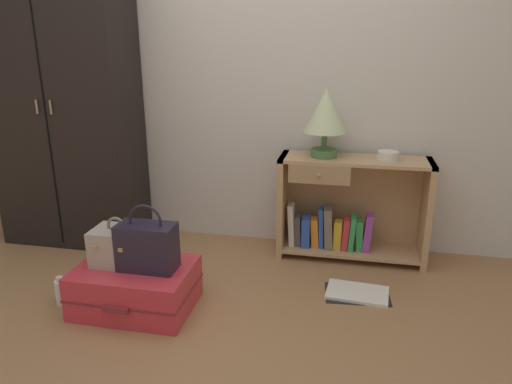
{
  "coord_description": "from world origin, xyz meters",
  "views": [
    {
      "loc": [
        0.67,
        -1.75,
        1.42
      ],
      "look_at": [
        0.13,
        0.87,
        0.55
      ],
      "focal_mm": 33.28,
      "sensor_mm": 36.0,
      "label": 1
    }
  ],
  "objects_px": {
    "suitcase_large": "(136,287)",
    "open_book_on_floor": "(357,293)",
    "table_lamp": "(326,114)",
    "train_case": "(118,246)",
    "bookshelf": "(346,210)",
    "bowl": "(388,156)",
    "bottle": "(61,292)",
    "wardrobe": "(65,102)",
    "handbag": "(147,246)"
  },
  "relations": [
    {
      "from": "handbag",
      "to": "bottle",
      "type": "distance_m",
      "value": 0.6
    },
    {
      "from": "bowl",
      "to": "wardrobe",
      "type": "bearing_deg",
      "value": -178.28
    },
    {
      "from": "suitcase_large",
      "to": "bottle",
      "type": "xyz_separation_m",
      "value": [
        -0.43,
        -0.05,
        -0.05
      ]
    },
    {
      "from": "bowl",
      "to": "open_book_on_floor",
      "type": "xyz_separation_m",
      "value": [
        -0.14,
        -0.51,
        -0.71
      ]
    },
    {
      "from": "wardrobe",
      "to": "suitcase_large",
      "type": "distance_m",
      "value": 1.47
    },
    {
      "from": "handbag",
      "to": "open_book_on_floor",
      "type": "relative_size",
      "value": 0.94
    },
    {
      "from": "bookshelf",
      "to": "bowl",
      "type": "xyz_separation_m",
      "value": [
        0.24,
        -0.01,
        0.39
      ]
    },
    {
      "from": "bowl",
      "to": "open_book_on_floor",
      "type": "bearing_deg",
      "value": -105.49
    },
    {
      "from": "table_lamp",
      "to": "bowl",
      "type": "xyz_separation_m",
      "value": [
        0.4,
        -0.0,
        -0.25
      ]
    },
    {
      "from": "table_lamp",
      "to": "bottle",
      "type": "relative_size",
      "value": 2.59
    },
    {
      "from": "bowl",
      "to": "suitcase_large",
      "type": "xyz_separation_m",
      "value": [
        -1.34,
        -0.9,
        -0.59
      ]
    },
    {
      "from": "bookshelf",
      "to": "train_case",
      "type": "xyz_separation_m",
      "value": [
        -1.2,
        -0.88,
        0.03
      ]
    },
    {
      "from": "bookshelf",
      "to": "table_lamp",
      "type": "xyz_separation_m",
      "value": [
        -0.16,
        -0.01,
        0.64
      ]
    },
    {
      "from": "bowl",
      "to": "train_case",
      "type": "height_order",
      "value": "bowl"
    },
    {
      "from": "bowl",
      "to": "train_case",
      "type": "xyz_separation_m",
      "value": [
        -1.43,
        -0.87,
        -0.37
      ]
    },
    {
      "from": "table_lamp",
      "to": "bowl",
      "type": "distance_m",
      "value": 0.47
    },
    {
      "from": "table_lamp",
      "to": "handbag",
      "type": "relative_size",
      "value": 1.2
    },
    {
      "from": "open_book_on_floor",
      "to": "bottle",
      "type": "bearing_deg",
      "value": -164.89
    },
    {
      "from": "suitcase_large",
      "to": "wardrobe",
      "type": "bearing_deg",
      "value": 135.33
    },
    {
      "from": "bookshelf",
      "to": "bottle",
      "type": "bearing_deg",
      "value": -147.8
    },
    {
      "from": "suitcase_large",
      "to": "train_case",
      "type": "xyz_separation_m",
      "value": [
        -0.1,
        0.02,
        0.23
      ]
    },
    {
      "from": "bowl",
      "to": "open_book_on_floor",
      "type": "relative_size",
      "value": 0.34
    },
    {
      "from": "wardrobe",
      "to": "table_lamp",
      "type": "relative_size",
      "value": 4.6
    },
    {
      "from": "table_lamp",
      "to": "handbag",
      "type": "xyz_separation_m",
      "value": [
        -0.85,
        -0.9,
        -0.59
      ]
    },
    {
      "from": "bowl",
      "to": "bottle",
      "type": "xyz_separation_m",
      "value": [
        -1.76,
        -0.95,
        -0.64
      ]
    },
    {
      "from": "bookshelf",
      "to": "handbag",
      "type": "bearing_deg",
      "value": -138.1
    },
    {
      "from": "bookshelf",
      "to": "bottle",
      "type": "height_order",
      "value": "bookshelf"
    },
    {
      "from": "table_lamp",
      "to": "bowl",
      "type": "relative_size",
      "value": 3.3
    },
    {
      "from": "wardrobe",
      "to": "handbag",
      "type": "bearing_deg",
      "value": -41.96
    },
    {
      "from": "bowl",
      "to": "suitcase_large",
      "type": "bearing_deg",
      "value": -146.16
    },
    {
      "from": "table_lamp",
      "to": "train_case",
      "type": "xyz_separation_m",
      "value": [
        -1.03,
        -0.87,
        -0.62
      ]
    },
    {
      "from": "wardrobe",
      "to": "bowl",
      "type": "relative_size",
      "value": 15.17
    },
    {
      "from": "suitcase_large",
      "to": "open_book_on_floor",
      "type": "height_order",
      "value": "suitcase_large"
    },
    {
      "from": "train_case",
      "to": "open_book_on_floor",
      "type": "height_order",
      "value": "train_case"
    },
    {
      "from": "bookshelf",
      "to": "open_book_on_floor",
      "type": "bearing_deg",
      "value": -79.68
    },
    {
      "from": "suitcase_large",
      "to": "handbag",
      "type": "relative_size",
      "value": 1.73
    },
    {
      "from": "table_lamp",
      "to": "suitcase_large",
      "type": "bearing_deg",
      "value": -136.19
    },
    {
      "from": "suitcase_large",
      "to": "bottle",
      "type": "bearing_deg",
      "value": -172.75
    },
    {
      "from": "suitcase_large",
      "to": "bookshelf",
      "type": "bearing_deg",
      "value": 39.5
    },
    {
      "from": "suitcase_large",
      "to": "open_book_on_floor",
      "type": "bearing_deg",
      "value": 17.79
    },
    {
      "from": "train_case",
      "to": "handbag",
      "type": "height_order",
      "value": "handbag"
    },
    {
      "from": "table_lamp",
      "to": "train_case",
      "type": "relative_size",
      "value": 1.61
    },
    {
      "from": "table_lamp",
      "to": "bottle",
      "type": "xyz_separation_m",
      "value": [
        -1.36,
        -0.95,
        -0.89
      ]
    },
    {
      "from": "suitcase_large",
      "to": "table_lamp",
      "type": "bearing_deg",
      "value": 43.81
    },
    {
      "from": "train_case",
      "to": "bottle",
      "type": "xyz_separation_m",
      "value": [
        -0.33,
        -0.08,
        -0.27
      ]
    },
    {
      "from": "bottle",
      "to": "open_book_on_floor",
      "type": "relative_size",
      "value": 0.43
    },
    {
      "from": "bowl",
      "to": "open_book_on_floor",
      "type": "height_order",
      "value": "bowl"
    },
    {
      "from": "handbag",
      "to": "bowl",
      "type": "bearing_deg",
      "value": 35.72
    },
    {
      "from": "bookshelf",
      "to": "open_book_on_floor",
      "type": "height_order",
      "value": "bookshelf"
    },
    {
      "from": "table_lamp",
      "to": "handbag",
      "type": "height_order",
      "value": "table_lamp"
    }
  ]
}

